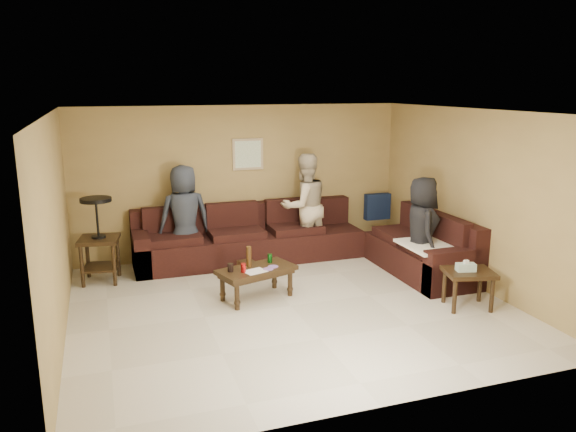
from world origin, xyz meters
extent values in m
plane|color=beige|center=(0.00, 0.00, 0.00)|extent=(5.50, 5.50, 0.00)
cube|color=beige|center=(0.00, 0.00, 2.45)|extent=(5.50, 5.00, 0.10)
cube|color=#9F844B|center=(0.00, 2.50, 1.25)|extent=(5.50, 0.10, 2.50)
cube|color=#9F844B|center=(0.00, -2.50, 1.25)|extent=(5.50, 0.10, 2.50)
cube|color=#9F844B|center=(-2.75, 0.00, 1.25)|extent=(0.10, 5.00, 2.50)
cube|color=#9F844B|center=(2.75, 0.00, 1.25)|extent=(0.10, 5.00, 2.50)
cube|color=black|center=(0.00, 2.05, 0.23)|extent=(3.70, 0.90, 0.45)
cube|color=black|center=(0.00, 2.38, 0.68)|extent=(3.70, 0.24, 0.45)
cube|color=black|center=(-1.73, 2.05, 0.32)|extent=(0.24, 0.90, 0.63)
cube|color=black|center=(2.30, 0.60, 0.23)|extent=(0.90, 2.00, 0.45)
cube|color=black|center=(2.63, 0.60, 0.68)|extent=(0.24, 2.00, 0.45)
cube|color=black|center=(2.30, -0.28, 0.32)|extent=(0.90, 0.24, 0.63)
cube|color=#101A34|center=(2.30, 2.05, 0.75)|extent=(0.45, 0.14, 0.45)
cube|color=white|center=(2.30, 0.15, 0.58)|extent=(1.00, 0.85, 0.04)
cube|color=black|center=(-0.35, 0.40, 0.40)|extent=(1.14, 0.80, 0.06)
cube|color=black|center=(-0.35, 0.40, 0.35)|extent=(1.04, 0.70, 0.05)
cylinder|color=black|center=(-0.69, 0.10, 0.19)|extent=(0.07, 0.07, 0.37)
cylinder|color=black|center=(0.11, 0.35, 0.19)|extent=(0.07, 0.07, 0.37)
cylinder|color=black|center=(-0.80, 0.46, 0.19)|extent=(0.07, 0.07, 0.37)
cylinder|color=black|center=(0.00, 0.71, 0.19)|extent=(0.07, 0.07, 0.37)
cylinder|color=red|center=(-0.56, 0.29, 0.49)|extent=(0.07, 0.07, 0.12)
cylinder|color=#126919|center=(-0.11, 0.58, 0.49)|extent=(0.07, 0.07, 0.12)
cylinder|color=#3A230D|center=(-0.42, 0.50, 0.57)|extent=(0.07, 0.07, 0.28)
cylinder|color=black|center=(-0.71, 0.37, 0.49)|extent=(0.08, 0.08, 0.11)
cube|color=silver|center=(-0.40, 0.27, 0.43)|extent=(0.33, 0.29, 0.00)
cylinder|color=#C24482|center=(-0.22, 0.30, 0.43)|extent=(0.14, 0.14, 0.01)
cylinder|color=#C24482|center=(-0.12, 0.38, 0.43)|extent=(0.14, 0.14, 0.01)
cube|color=black|center=(-2.32, 1.79, 0.64)|extent=(0.63, 0.63, 0.05)
cube|color=black|center=(-2.32, 1.79, 0.22)|extent=(0.56, 0.56, 0.03)
cylinder|color=black|center=(-2.58, 1.61, 0.32)|extent=(0.05, 0.05, 0.64)
cylinder|color=black|center=(-2.14, 1.53, 0.32)|extent=(0.05, 0.05, 0.64)
cylinder|color=black|center=(-2.50, 2.04, 0.32)|extent=(0.05, 0.05, 0.64)
cylinder|color=black|center=(-2.07, 1.96, 0.32)|extent=(0.05, 0.05, 0.64)
cylinder|color=black|center=(-2.32, 1.79, 0.68)|extent=(0.20, 0.20, 0.03)
cylinder|color=black|center=(-2.32, 1.79, 0.96)|extent=(0.03, 0.03, 0.53)
cylinder|color=black|center=(-2.32, 1.79, 1.22)|extent=(0.44, 0.44, 0.05)
cube|color=black|center=(2.15, -0.77, 0.47)|extent=(0.71, 0.63, 0.05)
cylinder|color=black|center=(1.87, -0.90, 0.24)|extent=(0.05, 0.05, 0.47)
cylinder|color=black|center=(2.34, -1.02, 0.24)|extent=(0.05, 0.05, 0.47)
cylinder|color=black|center=(1.96, -0.53, 0.24)|extent=(0.05, 0.05, 0.47)
cylinder|color=black|center=(2.43, -0.65, 0.24)|extent=(0.05, 0.05, 0.47)
cube|color=silver|center=(2.09, -0.77, 0.55)|extent=(0.26, 0.18, 0.10)
cube|color=silver|center=(2.09, -0.77, 0.62)|extent=(0.06, 0.04, 0.05)
cube|color=black|center=(-0.27, 1.25, 0.13)|extent=(0.26, 0.26, 0.26)
cube|color=tan|center=(0.10, 2.48, 1.70)|extent=(0.52, 0.03, 0.52)
cube|color=white|center=(0.10, 2.46, 1.70)|extent=(0.44, 0.01, 0.44)
imported|color=#282D37|center=(-1.04, 2.07, 0.82)|extent=(0.85, 0.60, 1.63)
imported|color=#C5B493|center=(0.91, 1.95, 0.87)|extent=(0.94, 0.78, 1.74)
imported|color=black|center=(2.11, 0.32, 0.77)|extent=(0.66, 0.85, 1.55)
camera|label=1|loc=(-2.24, -6.49, 2.82)|focal=35.00mm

